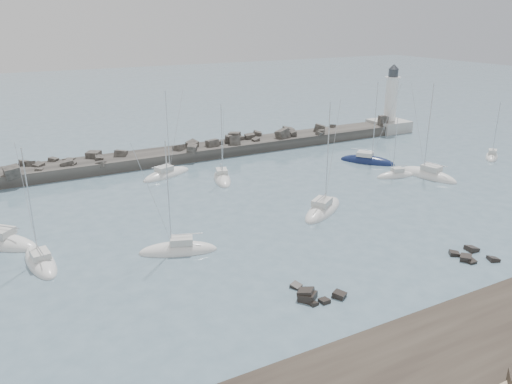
{
  "coord_description": "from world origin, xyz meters",
  "views": [
    {
      "loc": [
        -27.38,
        -40.91,
        23.42
      ],
      "look_at": [
        0.99,
        12.0,
        2.04
      ],
      "focal_mm": 35.0,
      "sensor_mm": 36.0,
      "label": 1
    }
  ],
  "objects_px": {
    "lighthouse": "(389,117)",
    "sailboat_4": "(178,251)",
    "sailboat_5": "(222,179)",
    "sailboat_10": "(492,157)",
    "sailboat_2": "(41,263)",
    "sailboat_8": "(395,176)",
    "sailboat_6": "(323,210)",
    "sailboat_7": "(367,162)",
    "sailboat_9": "(428,176)",
    "sailboat_3": "(167,175)"
  },
  "relations": [
    {
      "from": "sailboat_5",
      "to": "sailboat_7",
      "type": "xyz_separation_m",
      "value": [
        25.44,
        -2.89,
        0.0
      ]
    },
    {
      "from": "sailboat_4",
      "to": "lighthouse",
      "type": "bearing_deg",
      "value": 29.53
    },
    {
      "from": "sailboat_3",
      "to": "sailboat_8",
      "type": "distance_m",
      "value": 35.14
    },
    {
      "from": "lighthouse",
      "to": "sailboat_6",
      "type": "bearing_deg",
      "value": -141.41
    },
    {
      "from": "sailboat_4",
      "to": "sailboat_5",
      "type": "relative_size",
      "value": 1.04
    },
    {
      "from": "lighthouse",
      "to": "sailboat_2",
      "type": "height_order",
      "value": "lighthouse"
    },
    {
      "from": "sailboat_4",
      "to": "sailboat_5",
      "type": "xyz_separation_m",
      "value": [
        14.07,
        19.8,
        -0.0
      ]
    },
    {
      "from": "sailboat_2",
      "to": "sailboat_6",
      "type": "bearing_deg",
      "value": -3.02
    },
    {
      "from": "sailboat_2",
      "to": "sailboat_3",
      "type": "height_order",
      "value": "sailboat_3"
    },
    {
      "from": "sailboat_2",
      "to": "sailboat_6",
      "type": "relative_size",
      "value": 0.86
    },
    {
      "from": "sailboat_5",
      "to": "sailboat_3",
      "type": "bearing_deg",
      "value": 138.71
    },
    {
      "from": "sailboat_6",
      "to": "sailboat_7",
      "type": "relative_size",
      "value": 1.03
    },
    {
      "from": "sailboat_3",
      "to": "sailboat_7",
      "type": "relative_size",
      "value": 0.97
    },
    {
      "from": "sailboat_6",
      "to": "sailboat_5",
      "type": "bearing_deg",
      "value": 108.56
    },
    {
      "from": "sailboat_2",
      "to": "sailboat_4",
      "type": "height_order",
      "value": "sailboat_4"
    },
    {
      "from": "lighthouse",
      "to": "sailboat_6",
      "type": "height_order",
      "value": "lighthouse"
    },
    {
      "from": "sailboat_4",
      "to": "sailboat_8",
      "type": "distance_m",
      "value": 39.09
    },
    {
      "from": "sailboat_2",
      "to": "sailboat_8",
      "type": "distance_m",
      "value": 51.34
    },
    {
      "from": "lighthouse",
      "to": "sailboat_3",
      "type": "height_order",
      "value": "lighthouse"
    },
    {
      "from": "lighthouse",
      "to": "sailboat_5",
      "type": "xyz_separation_m",
      "value": [
        -45.24,
        -13.8,
        -2.95
      ]
    },
    {
      "from": "sailboat_3",
      "to": "sailboat_8",
      "type": "xyz_separation_m",
      "value": [
        30.76,
        -16.99,
        -0.0
      ]
    },
    {
      "from": "sailboat_10",
      "to": "sailboat_9",
      "type": "bearing_deg",
      "value": -171.93
    },
    {
      "from": "sailboat_6",
      "to": "sailboat_7",
      "type": "height_order",
      "value": "sailboat_6"
    },
    {
      "from": "sailboat_7",
      "to": "sailboat_9",
      "type": "distance_m",
      "value": 10.98
    },
    {
      "from": "lighthouse",
      "to": "sailboat_9",
      "type": "xyz_separation_m",
      "value": [
        -16.78,
        -27.24,
        -2.94
      ]
    },
    {
      "from": "lighthouse",
      "to": "sailboat_7",
      "type": "distance_m",
      "value": 26.06
    },
    {
      "from": "sailboat_2",
      "to": "sailboat_10",
      "type": "distance_m",
      "value": 73.57
    },
    {
      "from": "sailboat_3",
      "to": "sailboat_6",
      "type": "xyz_separation_m",
      "value": [
        12.62,
        -23.49,
        0.01
      ]
    },
    {
      "from": "sailboat_6",
      "to": "sailboat_2",
      "type": "bearing_deg",
      "value": 176.98
    },
    {
      "from": "sailboat_6",
      "to": "sailboat_8",
      "type": "distance_m",
      "value": 19.27
    },
    {
      "from": "sailboat_3",
      "to": "sailboat_5",
      "type": "relative_size",
      "value": 1.12
    },
    {
      "from": "sailboat_2",
      "to": "sailboat_8",
      "type": "bearing_deg",
      "value": 5.31
    },
    {
      "from": "sailboat_3",
      "to": "sailboat_5",
      "type": "distance_m",
      "value": 8.94
    },
    {
      "from": "sailboat_4",
      "to": "sailboat_6",
      "type": "xyz_separation_m",
      "value": [
        19.98,
        2.21,
        0.0
      ]
    },
    {
      "from": "sailboat_7",
      "to": "sailboat_8",
      "type": "distance_m",
      "value": 8.33
    },
    {
      "from": "lighthouse",
      "to": "sailboat_5",
      "type": "bearing_deg",
      "value": -163.04
    },
    {
      "from": "sailboat_10",
      "to": "lighthouse",
      "type": "bearing_deg",
      "value": 92.52
    },
    {
      "from": "sailboat_3",
      "to": "sailboat_7",
      "type": "distance_m",
      "value": 33.34
    },
    {
      "from": "sailboat_7",
      "to": "sailboat_6",
      "type": "bearing_deg",
      "value": -143.03
    },
    {
      "from": "sailboat_5",
      "to": "sailboat_10",
      "type": "height_order",
      "value": "sailboat_5"
    },
    {
      "from": "lighthouse",
      "to": "sailboat_4",
      "type": "bearing_deg",
      "value": -150.47
    },
    {
      "from": "sailboat_5",
      "to": "sailboat_2",
      "type": "bearing_deg",
      "value": -149.65
    },
    {
      "from": "sailboat_7",
      "to": "sailboat_10",
      "type": "relative_size",
      "value": 1.39
    },
    {
      "from": "sailboat_4",
      "to": "sailboat_9",
      "type": "relative_size",
      "value": 0.85
    },
    {
      "from": "sailboat_6",
      "to": "sailboat_8",
      "type": "relative_size",
      "value": 1.49
    },
    {
      "from": "sailboat_8",
      "to": "sailboat_4",
      "type": "bearing_deg",
      "value": -167.14
    },
    {
      "from": "sailboat_10",
      "to": "sailboat_7",
      "type": "bearing_deg",
      "value": 158.99
    },
    {
      "from": "sailboat_7",
      "to": "sailboat_9",
      "type": "relative_size",
      "value": 0.95
    },
    {
      "from": "sailboat_8",
      "to": "sailboat_9",
      "type": "height_order",
      "value": "sailboat_9"
    },
    {
      "from": "sailboat_9",
      "to": "sailboat_8",
      "type": "bearing_deg",
      "value": 152.02
    }
  ]
}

